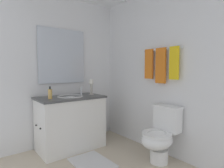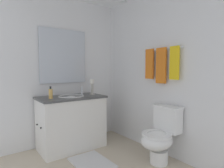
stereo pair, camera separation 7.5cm
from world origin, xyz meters
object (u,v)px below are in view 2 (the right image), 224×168
Objects in this scene: mirror at (64,56)px; candle_holder_tall at (92,87)px; bath_mat at (92,162)px; soap_bottle at (51,94)px; towel_near_vanity at (150,64)px; toilet at (160,136)px; towel_center at (161,66)px; sink_basin at (71,99)px; towel_bar at (162,49)px; towel_near_corner at (174,63)px; vanity_cabinet at (72,122)px.

mirror reaches higher than candle_holder_tall.
candle_holder_tall is 0.43× the size of bath_mat.
towel_near_vanity is at bearing 60.79° from soap_bottle.
toilet reaches higher than bath_mat.
towel_near_vanity is 0.89× the size of towel_center.
toilet is at bearing 32.73° from sink_basin.
sink_basin is 0.54× the size of toilet.
towel_bar is at bearing 54.25° from soap_bottle.
towel_center and towel_near_corner have the same top height.
candle_holder_tall is 0.39× the size of towel_bar.
towel_near_vanity is (0.78, 0.56, 0.37)m from candle_holder_tall.
mirror reaches higher than bath_mat.
towel_near_vanity is (0.77, 0.95, 0.54)m from sink_basin.
soap_bottle is 1.53m from towel_near_vanity.
mirror reaches higher than towel_near_vanity.
towel_center is (0.22, 0.00, -0.03)m from towel_near_vanity.
towel_near_vanity is (0.77, 0.95, 0.92)m from vanity_cabinet.
bath_mat is at bearing -0.09° from sink_basin.
bath_mat is at bearing -110.51° from towel_bar.
soap_bottle is 0.24× the size of toilet.
towel_near_corner is 1.73m from bath_mat.
towel_near_vanity is at bearing 35.79° from candle_holder_tall.
mirror is 1.77m from towel_near_corner.
mirror is at bearing -124.99° from candle_holder_tall.
toilet is at bearing -50.58° from towel_center.
candle_holder_tall is 1.35m from toilet.
mirror is 1.59m from towel_bar.
towel_center is at bearing 180.00° from towel_near_corner.
towel_near_corner reaches higher than towel_bar.
soap_bottle is 1.64m from towel_center.
soap_bottle is at bearing -125.75° from towel_bar.
soap_bottle reaches higher than bath_mat.
sink_basin is 1.44m from toilet.
towel_bar reaches higher than vanity_cabinet.
bath_mat is (0.91, -0.00, -1.46)m from mirror.
towel_bar reaches higher than soap_bottle.
bath_mat is at bearing -0.00° from mirror.
sink_basin is at bearing -147.27° from toilet.
bath_mat is (0.63, -0.39, -0.95)m from candle_holder_tall.
vanity_cabinet is at bearing -129.00° from towel_near_vanity.
towel_bar is at bearing 69.49° from bath_mat.
soap_bottle is at bearing -126.13° from towel_center.
mirror reaches higher than towel_near_corner.
towel_bar is at bearing 90.00° from towel_center.
towel_near_corner is at bearing 38.16° from vanity_cabinet.
sink_basin is 0.67× the size of bath_mat.
towel_near_corner is (1.16, 1.28, 0.43)m from soap_bottle.
mirror reaches higher than soap_bottle.
vanity_cabinet is 1.78m from towel_bar.
towel_center reaches higher than toilet.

